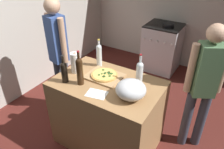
# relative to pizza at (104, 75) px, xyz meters

# --- Properties ---
(ground_plane) EXTENTS (4.39, 3.69, 0.02)m
(ground_plane) POSITION_rel_pizza_xyz_m (0.23, 0.86, -0.94)
(ground_plane) COLOR #511E19
(kitchen_wall_rear) EXTENTS (4.39, 0.10, 2.60)m
(kitchen_wall_rear) POSITION_rel_pizza_xyz_m (0.23, 2.46, 0.37)
(kitchen_wall_rear) COLOR #BCB7AD
(kitchen_wall_rear) RESTS_ON ground_plane
(kitchen_wall_left) EXTENTS (0.10, 3.69, 2.60)m
(kitchen_wall_left) POSITION_rel_pizza_xyz_m (-1.72, 0.86, 0.37)
(kitchen_wall_left) COLOR #BCB7AD
(kitchen_wall_left) RESTS_ON ground_plane
(counter) EXTENTS (1.19, 0.78, 0.90)m
(counter) POSITION_rel_pizza_xyz_m (0.09, -0.08, -0.48)
(counter) COLOR #9E7247
(counter) RESTS_ON ground_plane
(cutting_board) EXTENTS (0.40, 0.32, 0.02)m
(cutting_board) POSITION_rel_pizza_xyz_m (-0.00, -0.00, -0.02)
(cutting_board) COLOR tan
(cutting_board) RESTS_ON counter
(pizza) EXTENTS (0.30, 0.30, 0.03)m
(pizza) POSITION_rel_pizza_xyz_m (0.00, 0.00, 0.00)
(pizza) COLOR tan
(pizza) RESTS_ON cutting_board
(mixing_bowl) EXTENTS (0.30, 0.30, 0.19)m
(mixing_bowl) POSITION_rel_pizza_xyz_m (0.43, -0.18, 0.06)
(mixing_bowl) COLOR #B2B2B7
(mixing_bowl) RESTS_ON counter
(paper_towel_roll) EXTENTS (0.11, 0.11, 0.25)m
(paper_towel_roll) POSITION_rel_pizza_xyz_m (-0.35, -0.08, 0.09)
(paper_towel_roll) COLOR white
(paper_towel_roll) RESTS_ON counter
(wine_bottle_amber) EXTENTS (0.07, 0.07, 0.32)m
(wine_bottle_amber) POSITION_rel_pizza_xyz_m (-0.32, -0.30, 0.11)
(wine_bottle_amber) COLOR black
(wine_bottle_amber) RESTS_ON counter
(wine_bottle_green) EXTENTS (0.07, 0.07, 0.34)m
(wine_bottle_green) POSITION_rel_pizza_xyz_m (0.38, 0.11, 0.11)
(wine_bottle_green) COLOR silver
(wine_bottle_green) RESTS_ON counter
(wine_bottle_dark) EXTENTS (0.07, 0.07, 0.35)m
(wine_bottle_dark) POSITION_rel_pizza_xyz_m (-0.20, 0.19, 0.13)
(wine_bottle_dark) COLOR silver
(wine_bottle_dark) RESTS_ON counter
(wine_bottle_clear) EXTENTS (0.07, 0.07, 0.39)m
(wine_bottle_clear) POSITION_rel_pizza_xyz_m (-0.15, -0.25, 0.14)
(wine_bottle_clear) COLOR #331E0F
(wine_bottle_clear) RESTS_ON counter
(recipe_sheet) EXTENTS (0.24, 0.19, 0.00)m
(recipe_sheet) POSITION_rel_pizza_xyz_m (0.11, -0.31, -0.03)
(recipe_sheet) COLOR white
(recipe_sheet) RESTS_ON counter
(stove) EXTENTS (0.65, 0.61, 0.95)m
(stove) POSITION_rel_pizza_xyz_m (-0.02, 2.06, -0.48)
(stove) COLOR #B7B7BC
(stove) RESTS_ON ground_plane
(person_in_stripes) EXTENTS (0.36, 0.24, 1.67)m
(person_in_stripes) POSITION_rel_pizza_xyz_m (-0.82, 0.13, 0.02)
(person_in_stripes) COLOR #383D4C
(person_in_stripes) RESTS_ON ground_plane
(person_in_red) EXTENTS (0.36, 0.29, 1.58)m
(person_in_red) POSITION_rel_pizza_xyz_m (1.00, 0.43, -0.02)
(person_in_red) COLOR #383D4C
(person_in_red) RESTS_ON ground_plane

